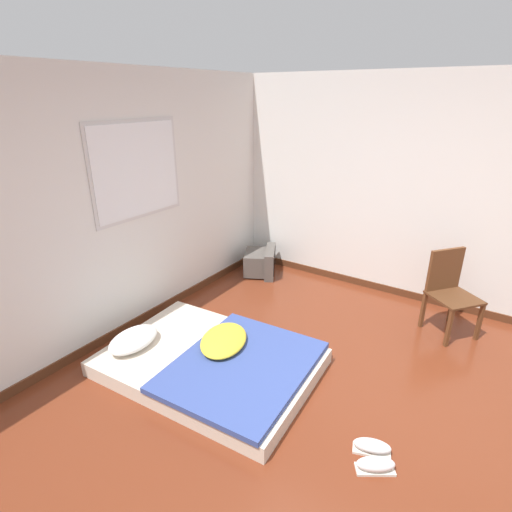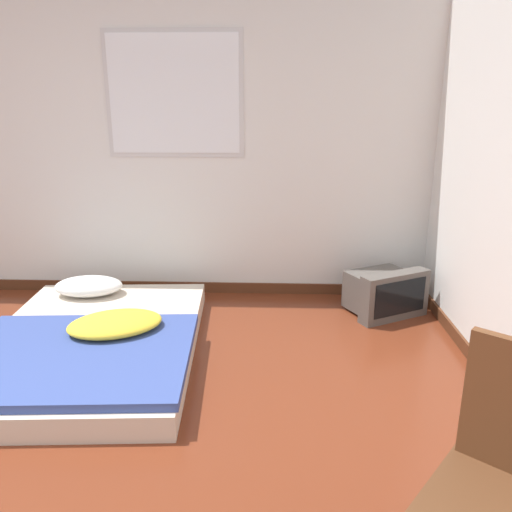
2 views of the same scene
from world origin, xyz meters
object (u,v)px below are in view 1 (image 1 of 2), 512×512
Objects in this scene: sneaker_pair at (374,456)px; wooden_chair at (449,286)px; crt_tv at (261,262)px; mattress_bed at (211,360)px.

wooden_chair is at bearing -1.46° from sneaker_pair.
wooden_chair is at bearing -92.74° from crt_tv.
crt_tv is 1.87× the size of sneaker_pair.
mattress_bed is 5.57× the size of sneaker_pair.
mattress_bed is at bearing 84.71° from sneaker_pair.
crt_tv is 3.20m from sneaker_pair.
sneaker_pair is (-2.06, 0.05, -0.46)m from wooden_chair.
crt_tv is at bearing 87.26° from wooden_chair.
mattress_bed is 2.97× the size of crt_tv.
mattress_bed is 1.57m from sneaker_pair.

